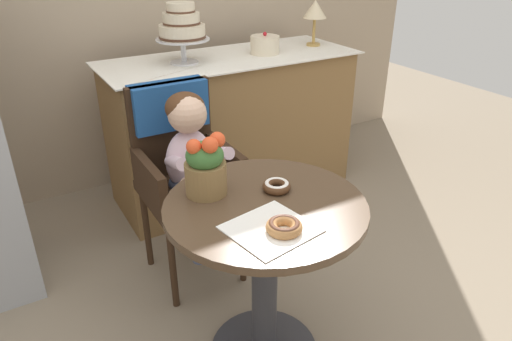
% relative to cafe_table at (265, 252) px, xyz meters
% --- Properties ---
extents(cafe_table, '(0.72, 0.72, 0.72)m').
position_rel_cafe_table_xyz_m(cafe_table, '(0.00, 0.00, 0.00)').
color(cafe_table, '#4C3826').
rests_on(cafe_table, ground).
extents(wicker_chair, '(0.42, 0.45, 0.95)m').
position_rel_cafe_table_xyz_m(wicker_chair, '(-0.03, 0.72, 0.13)').
color(wicker_chair, '#332114').
rests_on(wicker_chair, ground).
extents(seated_child, '(0.27, 0.32, 0.73)m').
position_rel_cafe_table_xyz_m(seated_child, '(-0.03, 0.56, 0.17)').
color(seated_child, silver).
rests_on(seated_child, ground).
extents(paper_napkin, '(0.29, 0.28, 0.00)m').
position_rel_cafe_table_xyz_m(paper_napkin, '(-0.07, -0.15, 0.21)').
color(paper_napkin, white).
rests_on(paper_napkin, cafe_table).
extents(donut_front, '(0.12, 0.12, 0.04)m').
position_rel_cafe_table_xyz_m(donut_front, '(-0.04, -0.18, 0.23)').
color(donut_front, '#AD7542').
rests_on(donut_front, cafe_table).
extents(donut_mid, '(0.10, 0.10, 0.03)m').
position_rel_cafe_table_xyz_m(donut_mid, '(0.08, 0.06, 0.23)').
color(donut_mid, '#4C2D19').
rests_on(donut_mid, cafe_table).
extents(flower_vase, '(0.16, 0.15, 0.23)m').
position_rel_cafe_table_xyz_m(flower_vase, '(-0.15, 0.17, 0.32)').
color(flower_vase, brown).
rests_on(flower_vase, cafe_table).
extents(display_counter, '(1.56, 0.62, 0.90)m').
position_rel_cafe_table_xyz_m(display_counter, '(0.55, 1.30, -0.05)').
color(display_counter, olive).
rests_on(display_counter, ground).
extents(tiered_cake_stand, '(0.30, 0.30, 0.33)m').
position_rel_cafe_table_xyz_m(tiered_cake_stand, '(0.25, 1.30, 0.59)').
color(tiered_cake_stand, silver).
rests_on(tiered_cake_stand, display_counter).
extents(round_layer_cake, '(0.18, 0.18, 0.13)m').
position_rel_cafe_table_xyz_m(round_layer_cake, '(0.77, 1.27, 0.45)').
color(round_layer_cake, beige).
rests_on(round_layer_cake, display_counter).
extents(table_lamp, '(0.15, 0.15, 0.28)m').
position_rel_cafe_table_xyz_m(table_lamp, '(1.16, 1.30, 0.61)').
color(table_lamp, '#B28C47').
rests_on(table_lamp, display_counter).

